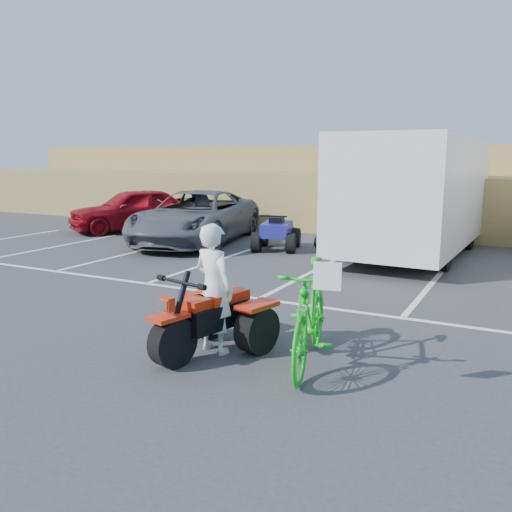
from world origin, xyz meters
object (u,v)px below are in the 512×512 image
at_px(green_dirt_bike, 310,315).
at_px(quad_atv_blue, 277,249).
at_px(quad_atv_green, 344,251).
at_px(rider, 214,288).
at_px(cargo_trailer, 416,191).
at_px(red_trike_atv, 207,354).
at_px(grey_pickup, 196,217).
at_px(red_car, 133,209).

relative_size(green_dirt_bike, quad_atv_blue, 1.39).
bearing_deg(quad_atv_blue, quad_atv_green, 5.01).
relative_size(rider, cargo_trailer, 0.26).
height_order(red_trike_atv, cargo_trailer, cargo_trailer).
bearing_deg(rider, quad_atv_green, -69.88).
distance_m(grey_pickup, cargo_trailer, 6.59).
bearing_deg(green_dirt_bike, red_trike_atv, 178.47).
distance_m(green_dirt_bike, red_car, 13.76).
distance_m(rider, green_dirt_bike, 1.39).
relative_size(green_dirt_bike, cargo_trailer, 0.33).
bearing_deg(red_trike_atv, quad_atv_green, 109.78).
relative_size(red_car, quad_atv_blue, 2.76).
relative_size(grey_pickup, red_car, 1.28).
bearing_deg(cargo_trailer, red_trike_atv, -93.78).
height_order(grey_pickup, red_car, grey_pickup).
distance_m(quad_atv_blue, quad_atv_green, 1.94).
bearing_deg(rider, red_trike_atv, 90.00).
bearing_deg(red_trike_atv, rider, 90.00).
bearing_deg(quad_atv_blue, green_dirt_bike, -78.10).
relative_size(rider, green_dirt_bike, 0.79).
relative_size(cargo_trailer, quad_atv_green, 5.02).
bearing_deg(red_trike_atv, green_dirt_bike, 24.78).
bearing_deg(cargo_trailer, grey_pickup, -169.42).
relative_size(red_trike_atv, quad_atv_blue, 1.07).
distance_m(green_dirt_bike, quad_atv_blue, 8.80).
bearing_deg(cargo_trailer, red_car, -179.36).
relative_size(red_trike_atv, cargo_trailer, 0.25).
bearing_deg(quad_atv_green, red_car, -159.99).
xyz_separation_m(grey_pickup, cargo_trailer, (6.46, 0.92, 0.93)).
relative_size(rider, red_car, 0.40).
bearing_deg(quad_atv_green, quad_atv_blue, -135.06).
xyz_separation_m(cargo_trailer, quad_atv_green, (-1.88, -0.23, -1.73)).
distance_m(green_dirt_bike, grey_pickup, 10.37).
xyz_separation_m(rider, quad_atv_blue, (-2.74, 7.87, -0.90)).
bearing_deg(grey_pickup, quad_atv_blue, -10.86).
distance_m(red_car, quad_atv_green, 8.17).
distance_m(red_trike_atv, green_dirt_bike, 1.59).
distance_m(red_trike_atv, quad_atv_blue, 8.46).
bearing_deg(rider, quad_atv_blue, -56.90).
xyz_separation_m(rider, quad_atv_green, (-0.94, 8.57, -0.90)).
height_order(red_car, cargo_trailer, cargo_trailer).
bearing_deg(red_trike_atv, cargo_trailer, 97.66).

